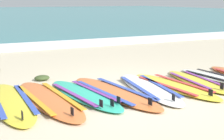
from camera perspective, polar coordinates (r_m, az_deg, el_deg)
ground_plane at (r=5.78m, az=5.79°, el=-4.49°), size 80.00×80.00×0.00m
wave_foam_strip at (r=11.94m, az=-11.40°, el=4.18°), size 80.00×1.33×0.11m
surfboard_1 at (r=5.56m, az=-16.88°, el=-5.26°), size 0.64×2.47×0.18m
surfboard_2 at (r=5.57m, az=-10.87°, el=-4.91°), size 0.82×2.60×0.18m
surfboard_3 at (r=5.74m, az=-4.79°, el=-4.20°), size 0.85×2.33×0.18m
surfboard_4 at (r=5.86m, az=0.33°, el=-3.82°), size 0.96×2.60×0.18m
surfboard_5 at (r=6.17m, az=6.33°, el=-3.10°), size 0.90×2.44×0.18m
surfboard_6 at (r=6.39m, az=10.60°, el=-2.70°), size 0.79×2.33×0.18m
surfboard_7 at (r=6.85m, az=14.29°, el=-1.87°), size 0.72×2.06×0.18m
surfboard_8 at (r=7.29m, az=17.31°, el=-1.21°), size 0.67×1.94×0.18m
seaweed_clump_near_shoreline at (r=6.98m, az=-11.92°, el=-1.34°), size 0.31×0.25×0.11m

